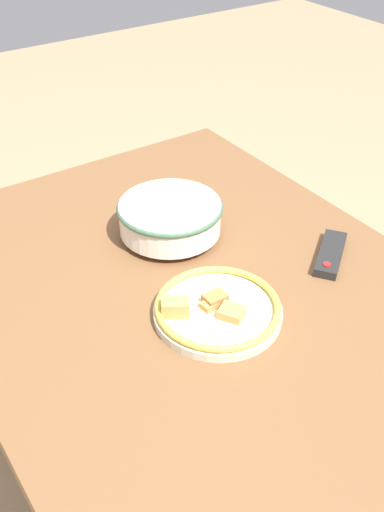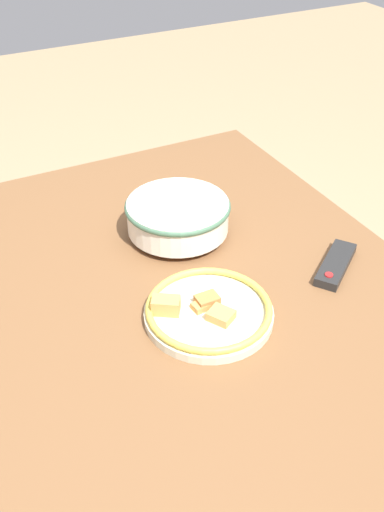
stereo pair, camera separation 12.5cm
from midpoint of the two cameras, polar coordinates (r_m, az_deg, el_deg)
ground_plane at (r=1.81m, az=-2.05°, el=-21.24°), size 8.00×8.00×0.00m
dining_table at (r=1.30m, az=-2.66°, el=-5.77°), size 1.22×0.94×0.74m
noodle_bowl at (r=1.37m, az=-4.74°, el=3.63°), size 0.24×0.24×0.09m
food_plate at (r=1.16m, az=-0.72°, el=-5.25°), size 0.25×0.25×0.05m
tv_remote at (r=1.33m, az=10.46°, el=0.09°), size 0.13×0.16×0.02m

